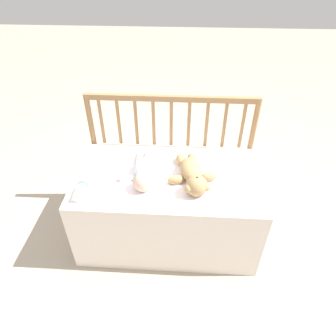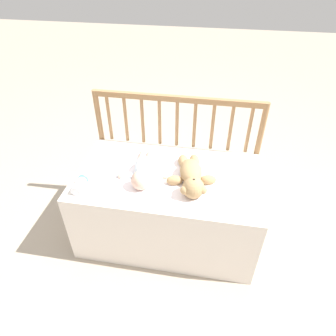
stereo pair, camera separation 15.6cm
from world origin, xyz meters
The scene contains 7 objects.
ground_plane centered at (0.00, 0.00, 0.00)m, with size 12.00×12.00×0.00m, color tan.
crib_mattress centered at (0.00, 0.00, 0.26)m, with size 1.13×0.64×0.51m.
crib_rail centered at (0.00, 0.34, 0.61)m, with size 1.13×0.04×0.87m.
blanket centered at (-0.01, 0.00, 0.52)m, with size 0.80×0.52×0.01m.
teddy_bear centered at (0.14, -0.04, 0.56)m, with size 0.30×0.41×0.12m.
baby centered at (-0.15, -0.04, 0.56)m, with size 0.32×0.39×0.11m.
baby_bottle centered at (-0.48, -0.19, 0.54)m, with size 0.06×0.15×0.06m.
Camera 1 is at (0.09, -1.40, 1.66)m, focal length 32.00 mm.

